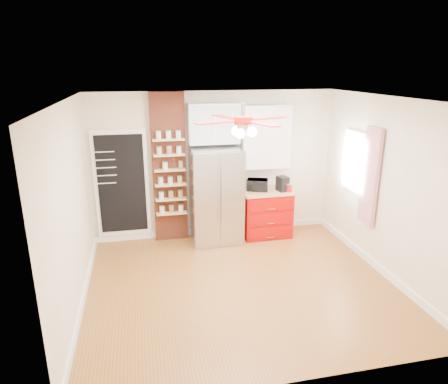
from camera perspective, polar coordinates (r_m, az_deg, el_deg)
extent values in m
plane|color=#985726|center=(6.12, 2.40, -12.99)|extent=(4.50, 4.50, 0.00)
plane|color=white|center=(5.29, 2.77, 13.11)|extent=(4.50, 4.50, 0.00)
cube|color=beige|center=(7.44, -1.33, 3.85)|extent=(4.50, 0.02, 2.70)
cube|color=beige|center=(3.81, 10.32, -10.20)|extent=(4.50, 0.02, 2.70)
cube|color=beige|center=(5.46, -20.93, -2.41)|extent=(0.02, 4.00, 2.70)
cube|color=beige|center=(6.49, 22.18, 0.49)|extent=(0.02, 4.00, 2.70)
cube|color=white|center=(7.35, -14.40, 1.13)|extent=(0.95, 0.04, 1.95)
cube|color=black|center=(7.33, -14.40, 1.07)|extent=(0.82, 0.02, 1.78)
cube|color=brown|center=(7.25, -7.83, 3.34)|extent=(0.60, 0.16, 2.70)
cube|color=#B2B2B7|center=(7.21, -1.14, -0.52)|extent=(0.90, 0.70, 1.75)
cube|color=white|center=(7.11, -1.51, 9.78)|extent=(0.90, 0.35, 0.70)
cube|color=#AB0604|center=(7.63, 5.98, -3.11)|extent=(0.90, 0.60, 0.86)
cube|color=tan|center=(7.49, 6.09, 0.12)|extent=(0.94, 0.64, 0.04)
cube|color=white|center=(7.41, 5.93, 7.87)|extent=(0.90, 0.30, 1.15)
cube|color=white|center=(7.16, 18.28, 4.08)|extent=(0.04, 0.75, 1.05)
cube|color=#B01727|center=(6.70, 20.14, 2.13)|extent=(0.06, 0.40, 1.55)
cylinder|color=silver|center=(5.30, 2.75, 11.50)|extent=(0.05, 0.05, 0.20)
cylinder|color=#AE150A|center=(5.32, 2.73, 10.21)|extent=(0.24, 0.24, 0.10)
sphere|color=white|center=(5.34, 2.71, 8.51)|extent=(0.13, 0.13, 0.13)
imported|color=black|center=(7.42, 4.79, 1.02)|extent=(0.45, 0.38, 0.21)
cube|color=black|center=(7.44, 8.35, 1.17)|extent=(0.22, 0.24, 0.27)
cylinder|color=#B20915|center=(7.42, 9.25, 0.56)|extent=(0.12, 0.12, 0.14)
cylinder|color=#A92609|center=(7.57, 8.82, 0.88)|extent=(0.11, 0.11, 0.13)
cylinder|color=beige|center=(7.08, -8.42, 3.69)|extent=(0.11, 0.11, 0.13)
cylinder|color=#93764B|center=(7.14, -6.21, 3.87)|extent=(0.09, 0.09, 0.12)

